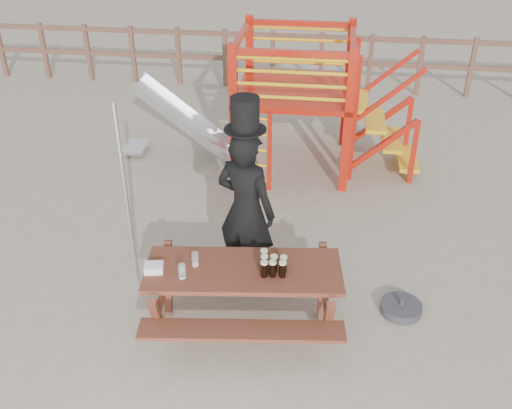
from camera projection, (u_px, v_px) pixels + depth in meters
name	position (u px, v px, depth m)	size (l,w,h in m)	color
ground	(248.00, 311.00, 6.16)	(60.00, 60.00, 0.00)	tan
back_fence	(297.00, 55.00, 11.71)	(15.09, 0.09, 1.20)	brown
playground_fort	(290.00, 99.00, 8.62)	(4.71, 1.84, 2.10)	#B81B0C
picnic_table	(244.00, 290.00, 5.72)	(2.06, 1.54, 0.75)	brown
man_with_hat	(246.00, 207.00, 6.09)	(0.81, 0.69, 2.23)	black
metal_pole	(127.00, 202.00, 5.96)	(0.05, 0.05, 2.21)	#B2B2B7
parasol_base	(401.00, 308.00, 6.12)	(0.44, 0.44, 0.19)	#35353A
paper_bag	(154.00, 268.00, 5.52)	(0.18, 0.14, 0.08)	white
stout_pints	(272.00, 265.00, 5.49)	(0.27, 0.26, 0.17)	black
empty_glasses	(187.00, 268.00, 5.48)	(0.15, 0.27, 0.15)	silver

